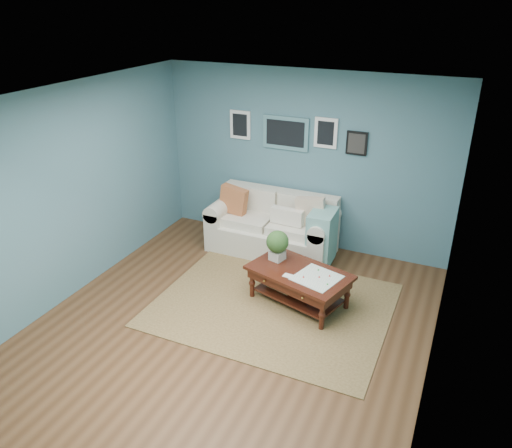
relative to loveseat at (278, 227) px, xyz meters
The scene contains 4 objects.
room_shell 2.20m from the loveseat, 83.80° to the right, with size 5.00×5.02×2.70m.
area_rug 1.55m from the loveseat, 70.26° to the right, with size 2.90×2.32×0.01m, color brown.
loveseat is the anchor object (origin of this frame).
coffee_table 1.39m from the loveseat, 58.84° to the right, with size 1.41×1.06×0.88m.
Camera 1 is at (2.30, -4.37, 3.67)m, focal length 35.00 mm.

